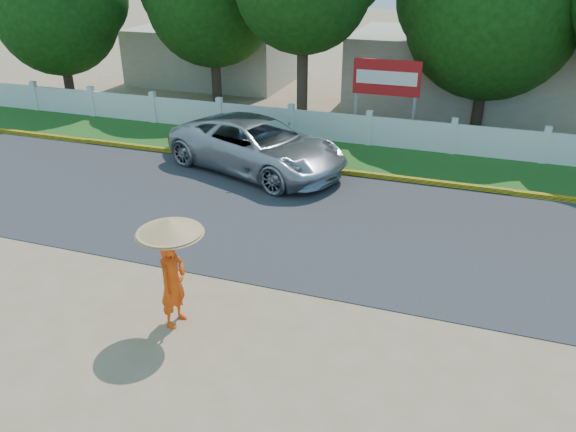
% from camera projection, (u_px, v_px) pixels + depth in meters
% --- Properties ---
extents(ground, '(120.00, 120.00, 0.00)m').
position_uv_depth(ground, '(256.00, 315.00, 11.31)').
color(ground, '#9E8460').
rests_on(ground, ground).
extents(road, '(60.00, 7.00, 0.02)m').
position_uv_depth(road, '(318.00, 221.00, 15.14)').
color(road, '#38383A').
rests_on(road, ground).
extents(grass_verge, '(60.00, 3.50, 0.03)m').
position_uv_depth(grass_verge, '(359.00, 157.00, 19.61)').
color(grass_verge, '#2D601E').
rests_on(grass_verge, ground).
extents(curb, '(40.00, 0.18, 0.16)m').
position_uv_depth(curb, '(348.00, 173.00, 18.13)').
color(curb, yellow).
rests_on(curb, ground).
extents(fence, '(40.00, 0.10, 1.10)m').
position_uv_depth(fence, '(368.00, 131.00, 20.61)').
color(fence, silver).
rests_on(fence, ground).
extents(building_near, '(10.00, 6.00, 3.20)m').
position_uv_depth(building_near, '(467.00, 71.00, 25.07)').
color(building_near, '#B7AD99').
rests_on(building_near, ground).
extents(building_far, '(8.00, 5.00, 2.80)m').
position_uv_depth(building_far, '(213.00, 55.00, 29.77)').
color(building_far, '#B7AD99').
rests_on(building_far, ground).
extents(vehicle, '(6.70, 4.70, 1.70)m').
position_uv_depth(vehicle, '(257.00, 145.00, 18.20)').
color(vehicle, '#A9ABB1').
rests_on(vehicle, ground).
extents(monk_with_parasol, '(1.26, 1.26, 2.30)m').
position_uv_depth(monk_with_parasol, '(171.00, 257.00, 10.44)').
color(monk_with_parasol, '#EE480C').
rests_on(monk_with_parasol, ground).
extents(billboard, '(2.50, 0.13, 2.95)m').
position_uv_depth(billboard, '(386.00, 82.00, 20.74)').
color(billboard, gray).
rests_on(billboard, ground).
extents(tree_row, '(34.79, 7.91, 8.81)m').
position_uv_depth(tree_row, '(411.00, 1.00, 21.04)').
color(tree_row, '#473828').
rests_on(tree_row, ground).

